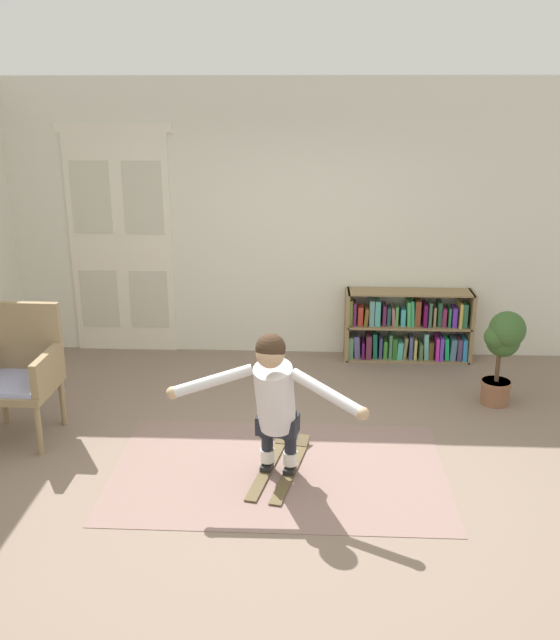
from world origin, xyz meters
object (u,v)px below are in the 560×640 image
bookshelf (408,329)px  skis_pair (280,466)px  potted_plant (503,345)px  person_skier (274,395)px  wicker_chair (19,369)px

bookshelf → skis_pair: (-1.25, -2.37, -0.31)m
potted_plant → skis_pair: size_ratio=0.89×
potted_plant → person_skier: 2.46m
skis_pair → bookshelf: bearing=62.3°
potted_plant → person_skier: bearing=-144.0°
potted_plant → person_skier: size_ratio=0.63×
potted_plant → skis_pair: 2.40m
bookshelf → wicker_chair: bearing=-151.0°
wicker_chair → potted_plant: 4.20m
potted_plant → skis_pair: potted_plant is taller
wicker_chair → skis_pair: (2.17, -0.48, -0.56)m
wicker_chair → potted_plant: wicker_chair is taller
wicker_chair → person_skier: person_skier is taller
bookshelf → potted_plant: 1.32m
skis_pair → person_skier: 0.69m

